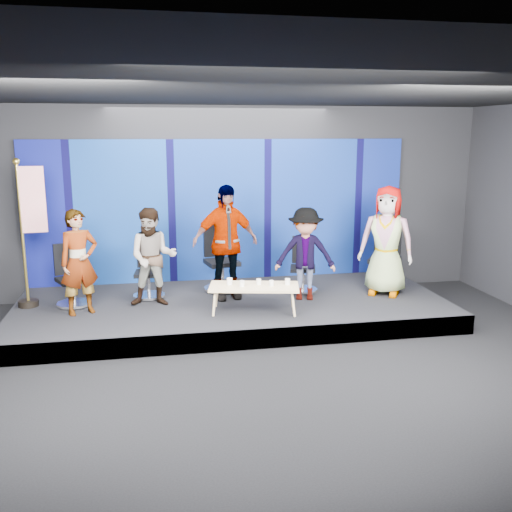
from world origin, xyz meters
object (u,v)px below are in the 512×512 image
Objects in this scene: chair_c at (221,268)px; panelist_d at (305,254)px; panelist_c at (225,242)px; mug_c at (259,282)px; panelist_a at (79,262)px; coffee_table at (254,288)px; mug_a at (230,281)px; chair_b at (149,278)px; panelist_e at (386,241)px; mug_d at (271,283)px; chair_a at (72,285)px; chair_d at (303,273)px; mug_b at (242,284)px; panelist_b at (153,257)px; chair_e at (385,266)px; mug_e at (288,282)px; flag_stand at (30,229)px.

panelist_d is (1.30, -0.81, 0.38)m from chair_c.
panelist_c is 1.01m from mug_c.
panelist_a reaches higher than coffee_table.
mug_c is at bearing 32.51° from coffee_table.
mug_a is 1.19× the size of mug_c.
panelist_a is at bearing -139.13° from chair_b.
panelist_e reaches higher than mug_d.
chair_a is at bearing 179.62° from chair_c.
chair_d reaches higher than mug_b.
panelist_e reaches higher than mug_b.
panelist_b is 4.13m from chair_e.
chair_d is at bearing -3.35° from panelist_c.
panelist_d is 16.14× the size of mug_e.
panelist_c is at bearing -99.74° from chair_c.
mug_d is (0.45, -0.03, -0.00)m from mug_b.
panelist_e is at bearing 18.32° from mug_e.
chair_a is 2.94m from coffee_table.
panelist_c reaches higher than mug_a.
mug_d is (-2.32, -1.10, 0.08)m from chair_e.
panelist_c is 1.00m from mug_b.
mug_e is (3.13, -0.46, -0.34)m from panelist_a.
mug_b is (2.61, -0.91, 0.14)m from chair_a.
mug_a is 0.04× the size of flag_stand.
mug_e is (3.32, -0.92, 0.14)m from chair_a.
mug_e is 4.09m from flag_stand.
panelist_a reaches higher than chair_b.
chair_c is 0.62× the size of panelist_c.
chair_e is at bearing 16.35° from chair_d.
panelist_a is at bearing -92.99° from chair_a.
panelist_b is 1.93m from mug_d.
mug_a is 1.09× the size of mug_b.
chair_e is 2.69m from mug_c.
panelist_d reaches higher than mug_e.
chair_a is 2.50m from chair_c.
coffee_table is (-2.38, -0.57, -0.54)m from panelist_e.
chair_d is 11.21× the size of mug_d.
chair_a is 0.85× the size of chair_c.
panelist_c is (1.26, -0.30, 0.63)m from chair_b.
panelist_a reaches higher than chair_e.
chair_a is 10.65× the size of mug_b.
chair_c is at bearing 121.73° from mug_e.
panelist_b is 3.89m from panelist_e.
panelist_c is at bearing 133.97° from mug_e.
chair_a reaches higher than chair_d.
chair_a is 1.24m from chair_b.
panelist_d is 1.04m from mug_c.
chair_b is 0.52× the size of panelist_e.
chair_d is 4.53m from flag_stand.
mug_d is (-2.12, -0.63, -0.47)m from panelist_e.
coffee_table is 0.21m from mug_b.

